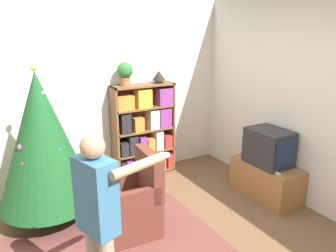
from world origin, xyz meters
name	(u,v)px	position (x,y,z in m)	size (l,w,h in m)	color
wall_back	(97,93)	(0.00, 2.11, 1.30)	(8.00, 0.10, 2.60)	silver
wall_right	(321,106)	(2.03, 0.00, 1.30)	(0.10, 8.00, 2.60)	silver
bookshelf	(145,132)	(0.63, 1.89, 0.69)	(0.95, 0.27, 1.40)	brown
tv_stand	(266,180)	(1.73, 0.46, 0.23)	(0.46, 0.93, 0.46)	#996638
television	(269,147)	(1.73, 0.46, 0.70)	(0.42, 0.56, 0.47)	#28282D
game_remote	(276,173)	(1.59, 0.18, 0.47)	(0.04, 0.12, 0.02)	white
christmas_tree	(42,141)	(-0.90, 1.33, 0.98)	(1.08, 1.08, 1.82)	#4C3323
armchair	(134,205)	(-0.14, 0.60, 0.32)	(0.61, 0.60, 0.92)	brown
standing_person	(99,215)	(-0.80, -0.29, 0.89)	(0.71, 0.45, 1.50)	#9E937F
potted_plant	(125,72)	(0.35, 1.90, 1.59)	(0.22, 0.22, 0.33)	#935B38
table_lamp	(159,76)	(0.88, 1.90, 1.50)	(0.20, 0.20, 0.18)	#473828
book_pile_near_tree	(96,220)	(-0.47, 0.96, 0.04)	(0.24, 0.19, 0.07)	#232328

